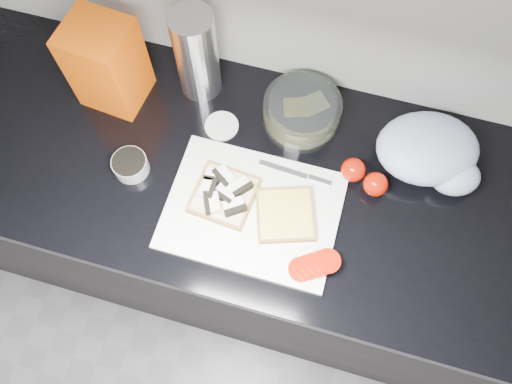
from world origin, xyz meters
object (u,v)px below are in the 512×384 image
(steel_canister, at_px, (197,55))
(glass_bowl, at_px, (302,112))
(bread_bag, at_px, (107,64))
(cutting_board, at_px, (252,211))

(steel_canister, bearing_deg, glass_bowl, -6.77)
(glass_bowl, height_order, bread_bag, bread_bag)
(cutting_board, relative_size, bread_bag, 1.71)
(cutting_board, xyz_separation_m, steel_canister, (-0.23, 0.31, 0.12))
(bread_bag, bearing_deg, steel_canister, 27.36)
(bread_bag, xyz_separation_m, steel_canister, (0.20, 0.08, 0.01))
(bread_bag, bearing_deg, glass_bowl, 11.44)
(glass_bowl, distance_m, bread_bag, 0.49)
(cutting_board, distance_m, glass_bowl, 0.28)
(cutting_board, height_order, glass_bowl, glass_bowl)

